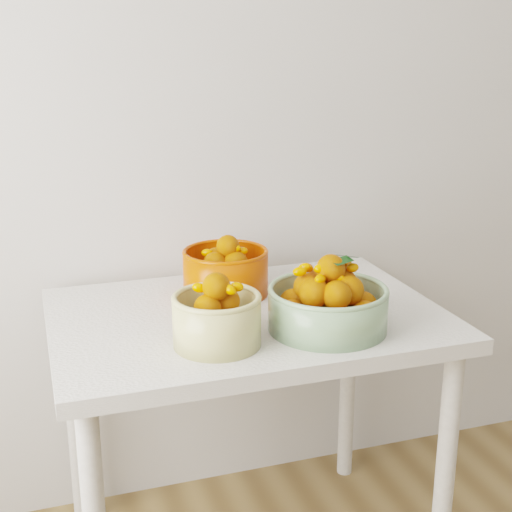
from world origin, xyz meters
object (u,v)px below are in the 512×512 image
object	(u,v)px
table	(247,346)
bowl_green	(328,304)
bowl_cream	(217,318)
bowl_orange	(226,271)

from	to	relation	value
table	bowl_green	xyz separation A→B (m)	(0.15, -0.17, 0.16)
table	bowl_green	world-z (taller)	bowl_green
table	bowl_cream	bearing A→B (deg)	-125.97
bowl_green	bowl_orange	distance (m)	0.36
bowl_orange	table	bearing A→B (deg)	-85.04
bowl_cream	bowl_green	size ratio (longest dim) A/B	0.68
table	bowl_cream	xyz separation A→B (m)	(-0.13, -0.18, 0.16)
bowl_green	table	bearing A→B (deg)	132.78
bowl_cream	bowl_green	distance (m)	0.28
table	bowl_green	distance (m)	0.28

